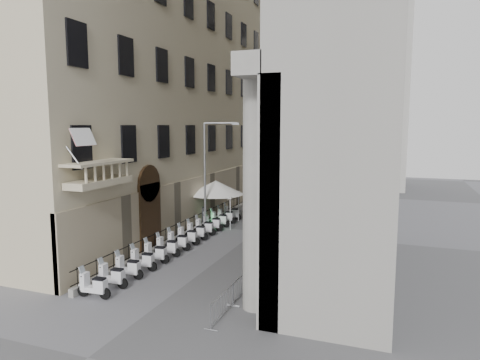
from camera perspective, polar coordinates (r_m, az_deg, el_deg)
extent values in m
plane|color=#4D4D50|center=(17.07, -19.63, -21.43)|extent=(120.00, 120.00, 0.00)
cube|color=#C2B795|center=(38.63, -7.60, 20.59)|extent=(5.00, 36.00, 34.00)
cube|color=beige|center=(60.55, 11.00, 13.74)|extent=(22.00, 10.00, 30.00)
cylinder|color=white|center=(34.06, -6.47, -4.36)|extent=(0.06, 0.06, 2.46)
cylinder|color=white|center=(32.79, -1.55, -4.77)|extent=(0.06, 0.06, 2.46)
cylinder|color=white|center=(36.82, -4.28, -3.44)|extent=(0.06, 0.06, 2.46)
cylinder|color=white|center=(35.66, 0.31, -3.78)|extent=(0.06, 0.06, 2.46)
cube|color=white|center=(34.57, -3.01, -1.98)|extent=(3.36, 3.36, 0.13)
cone|color=white|center=(34.48, -3.02, -1.06)|extent=(4.47, 4.47, 1.12)
cylinder|color=#92959A|center=(32.35, -4.71, 0.24)|extent=(0.16, 0.16, 8.25)
cylinder|color=#92959A|center=(31.82, -2.61, 7.59)|extent=(2.45, 0.57, 0.12)
cube|color=#92959A|center=(31.59, -0.58, 7.50)|extent=(0.55, 0.32, 0.15)
cube|color=black|center=(33.94, -4.81, -5.05)|extent=(0.48, 0.83, 1.68)
cube|color=#19E54C|center=(33.88, -4.59, -4.74)|extent=(0.22, 0.58, 0.94)
imported|color=black|center=(37.31, 5.56, -3.67)|extent=(0.85, 0.70, 2.01)
imported|color=black|center=(41.58, 6.96, -2.67)|extent=(1.02, 0.86, 1.84)
imported|color=black|center=(43.55, 5.59, -2.26)|extent=(0.92, 0.67, 1.75)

